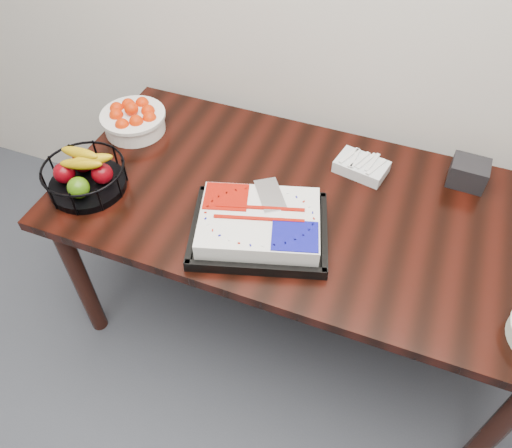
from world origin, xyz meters
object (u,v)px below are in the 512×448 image
(table, at_px, (304,219))
(cake_tray, at_px, (259,225))
(tangerine_bowl, at_px, (133,116))
(fruit_basket, at_px, (85,175))
(napkin_box, at_px, (468,173))

(table, xyz_separation_m, cake_tray, (-0.10, -0.20, 0.13))
(table, distance_m, cake_tray, 0.26)
(cake_tray, xyz_separation_m, tangerine_bowl, (-0.68, 0.35, 0.03))
(cake_tray, bearing_deg, tangerine_bowl, 152.99)
(fruit_basket, relative_size, napkin_box, 2.27)
(tangerine_bowl, distance_m, fruit_basket, 0.36)
(cake_tray, distance_m, tangerine_bowl, 0.76)
(table, xyz_separation_m, tangerine_bowl, (-0.78, 0.15, 0.16))
(table, bearing_deg, napkin_box, 31.25)
(table, height_order, tangerine_bowl, tangerine_bowl)
(fruit_basket, xyz_separation_m, napkin_box, (1.29, 0.53, -0.02))
(table, distance_m, tangerine_bowl, 0.81)
(tangerine_bowl, relative_size, fruit_basket, 0.89)
(tangerine_bowl, bearing_deg, table, -10.86)
(table, height_order, cake_tray, cake_tray)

